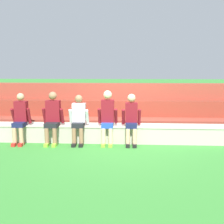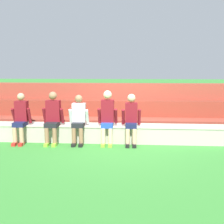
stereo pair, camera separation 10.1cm
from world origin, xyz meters
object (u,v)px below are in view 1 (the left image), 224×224
object	(u,v)px
person_center	(79,119)
person_far_right	(131,118)
person_far_left	(20,118)
person_left_of_center	(53,117)
person_right_of_center	(108,116)

from	to	relation	value
person_center	person_far_right	distance (m)	1.37
person_far_left	person_far_right	distance (m)	2.91
person_left_of_center	person_center	xyz separation A→B (m)	(0.69, -0.01, -0.04)
person_far_left	person_right_of_center	world-z (taller)	person_right_of_center
person_far_left	person_left_of_center	world-z (taller)	person_left_of_center
person_center	person_right_of_center	size ratio (longest dim) A/B	0.92
person_far_left	person_left_of_center	distance (m)	0.86
person_far_left	person_far_right	size ratio (longest dim) A/B	1.01
person_far_left	person_right_of_center	xyz separation A→B (m)	(2.30, 0.03, 0.06)
person_left_of_center	person_right_of_center	xyz separation A→B (m)	(1.44, 0.02, 0.03)
person_far_left	person_right_of_center	bearing A→B (deg)	0.73
person_left_of_center	person_center	bearing A→B (deg)	-0.83
person_left_of_center	person_right_of_center	distance (m)	1.44
person_center	person_far_left	bearing A→B (deg)	-179.90
person_far_left	person_left_of_center	size ratio (longest dim) A/B	0.97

